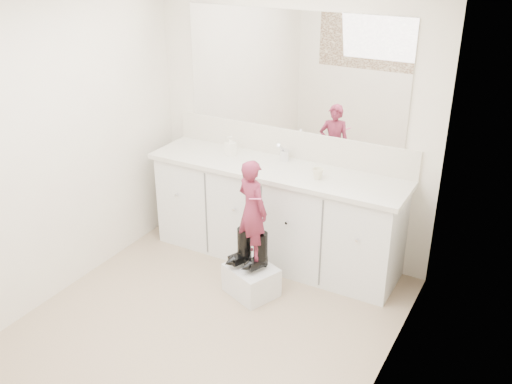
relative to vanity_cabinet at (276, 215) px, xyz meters
The scene contains 16 objects.
floor 1.30m from the vanity_cabinet, 90.00° to the right, with size 3.00×3.00×0.00m, color #957B61.
wall_back 0.82m from the vanity_cabinet, 90.00° to the left, with size 2.60×2.60×0.00m, color beige.
wall_left 1.95m from the vanity_cabinet, 136.70° to the right, with size 3.00×3.00×0.00m, color beige.
wall_right 1.95m from the vanity_cabinet, 43.30° to the right, with size 3.00×3.00×0.00m, color beige.
vanity_cabinet is the anchor object (origin of this frame).
countertop 0.45m from the vanity_cabinet, 90.00° to the right, with size 2.28×0.58×0.04m, color beige.
backsplash 0.64m from the vanity_cabinet, 90.00° to the left, with size 2.28×0.03×0.25m, color beige.
mirror 1.24m from the vanity_cabinet, 90.00° to the left, with size 2.00×0.02×1.00m, color white.
faucet 0.54m from the vanity_cabinet, 90.00° to the left, with size 0.08×0.08×0.10m, color silver.
cup 0.66m from the vanity_cabinet, 10.01° to the right, with size 0.09×0.09×0.09m, color beige.
soap_bottle 0.73m from the vanity_cabinet, behind, with size 0.08×0.08×0.17m, color white.
step_stool 0.68m from the vanity_cabinet, 81.46° to the right, with size 0.39×0.32×0.25m, color silver.
boot_left 0.58m from the vanity_cabinet, 88.49° to the right, with size 0.12×0.21×0.32m, color black, non-canonical shape.
boot_right 0.60m from the vanity_cabinet, 74.13° to the right, with size 0.12×0.21×0.32m, color black, non-canonical shape.
toddler 0.67m from the vanity_cabinet, 81.17° to the right, with size 0.30×0.20×0.82m, color #B1365C.
toothbrush 0.83m from the vanity_cabinet, 76.38° to the right, with size 0.01×0.01×0.14m, color pink.
Camera 1 is at (2.01, -2.78, 2.72)m, focal length 40.00 mm.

